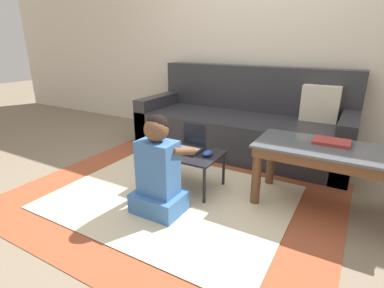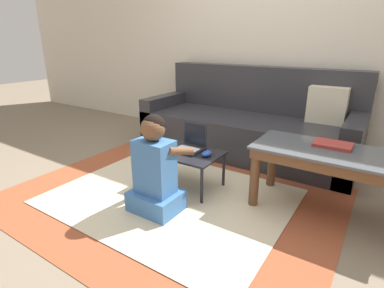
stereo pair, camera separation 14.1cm
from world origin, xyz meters
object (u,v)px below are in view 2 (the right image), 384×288
Objects in this scene: coffee_table at (330,161)px; person_seated at (155,171)px; laptop_desk at (186,156)px; computer_mouse at (207,153)px; laptop at (190,146)px; book_on_table at (333,145)px; couch at (249,125)px.

person_seated is (-1.03, -0.65, -0.08)m from coffee_table.
computer_mouse is (0.19, 0.02, 0.05)m from laptop_desk.
person_seated reaches higher than laptop.
coffee_table is 1.23m from person_seated.
book_on_table is (1.05, 0.31, 0.21)m from laptop_desk.
couch reaches higher than book_on_table.
laptop_desk is (-1.07, -0.22, -0.12)m from coffee_table.
coffee_table is 0.90m from computer_mouse.
person_seated is (0.03, -0.44, 0.03)m from laptop_desk.
coffee_table is at bearing 11.58° from laptop_desk.
couch is 9.97× the size of laptop.
laptop_desk is at bearing -163.44° from book_on_table.
laptop_desk is at bearing -175.40° from computer_mouse.
laptop_desk is (-0.08, -1.13, -0.02)m from couch.
person_seated is (-0.05, -1.56, 0.02)m from couch.
book_on_table is (1.06, 0.26, 0.14)m from laptop.
laptop_desk is 1.12m from book_on_table.
computer_mouse is 0.14× the size of person_seated.
laptop is 0.91× the size of book_on_table.
couch reaches higher than laptop.
coffee_table is at bearing -42.69° from couch.
computer_mouse is (0.19, -0.04, -0.02)m from laptop.
laptop_desk is 2.27× the size of book_on_table.
laptop is at bearing 93.90° from person_seated.
coffee_table is at bearing 8.56° from laptop.
coffee_table is 9.91× the size of computer_mouse.
computer_mouse is at bearing -166.96° from coffee_table.
laptop_desk is at bearing -168.42° from coffee_table.
laptop is 0.31× the size of person_seated.
person_seated is (-0.16, -0.45, -0.02)m from computer_mouse.
person_seated is at bearing -147.72° from coffee_table.
couch is 9.04× the size of book_on_table.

